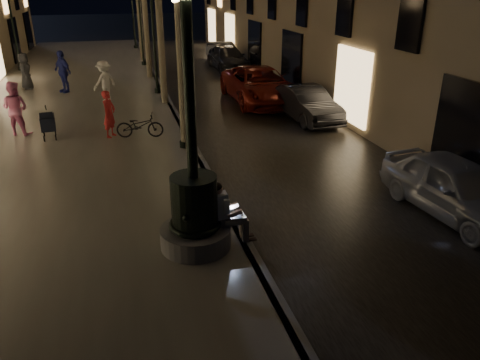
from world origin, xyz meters
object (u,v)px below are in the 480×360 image
object	(u,v)px
seated_man_laptop	(225,211)
car_third	(260,85)
lamp_curb_d	(132,6)
pedestrian_white	(104,81)
car_front	(456,188)
stroller	(48,123)
fountain_lamppost	(194,200)
car_fifth	(223,52)
bicycle	(140,126)
car_second	(306,104)
lamp_left_c	(11,15)
car_rear	(228,58)
lamp_curb_c	(140,13)
pedestrian_dark	(25,71)
pedestrian_red	(109,114)
pedestrian_pink	(15,108)
lamp_curb_b	(153,25)
lamp_curb_a	(179,49)
pedestrian_blue	(63,72)

from	to	relation	value
seated_man_laptop	car_third	bearing A→B (deg)	69.46
lamp_curb_d	pedestrian_white	size ratio (longest dim) A/B	2.78
lamp_curb_d	car_front	distance (m)	30.43
stroller	car_third	size ratio (longest dim) A/B	0.20
fountain_lamppost	pedestrian_white	bearing A→B (deg)	97.14
car_fifth	bicycle	bearing A→B (deg)	-117.50
stroller	car_second	world-z (taller)	car_second
lamp_left_c	car_rear	size ratio (longest dim) A/B	1.05
car_rear	car_fifth	xyz separation A→B (m)	(0.35, 2.67, -0.03)
lamp_curb_c	pedestrian_dark	world-z (taller)	lamp_curb_c
lamp_curb_d	stroller	xyz separation A→B (m)	(-4.19, -21.97, -2.49)
pedestrian_red	pedestrian_pink	bearing A→B (deg)	101.86
lamp_left_c	bicycle	size ratio (longest dim) A/B	3.09
car_second	lamp_curb_b	bearing A→B (deg)	129.22
lamp_curb_c	lamp_curb_d	world-z (taller)	same
car_rear	car_fifth	size ratio (longest dim) A/B	1.18
lamp_curb_d	pedestrian_dark	size ratio (longest dim) A/B	2.82
pedestrian_pink	pedestrian_white	bearing A→B (deg)	-102.16
seated_man_laptop	stroller	world-z (taller)	seated_man_laptop
car_third	car_rear	distance (m)	8.57
bicycle	car_fifth	bearing A→B (deg)	-11.82
lamp_curb_a	stroller	size ratio (longest dim) A/B	4.43
pedestrian_blue	lamp_curb_d	bearing A→B (deg)	125.59
lamp_curb_b	car_fifth	bearing A→B (deg)	59.44
pedestrian_blue	pedestrian_dark	xyz separation A→B (m)	(-1.80, 1.24, -0.10)
pedestrian_pink	bicycle	bearing A→B (deg)	-176.80
lamp_curb_c	pedestrian_white	size ratio (longest dim) A/B	2.78
pedestrian_blue	lamp_curb_b	bearing A→B (deg)	34.42
lamp_curb_a	pedestrian_dark	distance (m)	12.30
pedestrian_dark	fountain_lamppost	bearing A→B (deg)	-160.48
lamp_curb_a	car_second	size ratio (longest dim) A/B	1.22
pedestrian_blue	lamp_curb_a	bearing A→B (deg)	-14.27
car_third	pedestrian_red	xyz separation A→B (m)	(-6.52, -4.03, 0.22)
stroller	car_second	distance (m)	9.40
pedestrian_white	bicycle	world-z (taller)	pedestrian_white
seated_man_laptop	car_fifth	size ratio (longest dim) A/B	0.34
lamp_curb_a	car_rear	size ratio (longest dim) A/B	1.05
lamp_curb_d	pedestrian_red	world-z (taller)	lamp_curb_d
lamp_left_c	seated_man_laptop	bearing A→B (deg)	-72.32
seated_man_laptop	car_fifth	bearing A→B (deg)	76.81
car_second	car_rear	distance (m)	11.75
fountain_lamppost	lamp_curb_b	world-z (taller)	fountain_lamppost
lamp_curb_b	pedestrian_pink	size ratio (longest dim) A/B	2.65
lamp_left_c	car_third	xyz separation A→B (m)	(11.41, -10.25, -2.47)
pedestrian_red	pedestrian_pink	distance (m)	3.22
fountain_lamppost	lamp_curb_b	distance (m)	14.16
car_third	lamp_curb_d	bearing A→B (deg)	103.18
lamp_left_c	lamp_curb_b	bearing A→B (deg)	-48.41
car_rear	car_second	bearing A→B (deg)	-90.34
car_fifth	pedestrian_white	distance (m)	12.58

